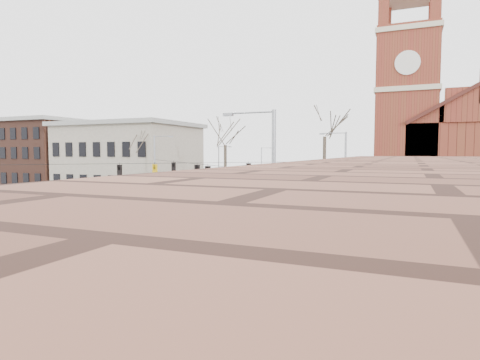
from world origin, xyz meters
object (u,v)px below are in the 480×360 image
at_px(signal_pole_se, 270,197).
at_px(church, 478,141).
at_px(signal_pole_ne, 343,174).
at_px(tree_nw_far, 147,148).
at_px(signal_pole_nw, 156,170).
at_px(cargo_van, 230,230).
at_px(tree_nw_near, 225,141).
at_px(streetlight_north_a, 220,169).
at_px(tree_ne, 325,131).
at_px(streetlight_north_b, 262,165).
at_px(parked_car_a, 385,223).

bearing_deg(signal_pole_se, church, 69.67).
relative_size(signal_pole_ne, tree_nw_far, 0.86).
distance_m(signal_pole_se, tree_nw_far, 35.96).
height_order(signal_pole_nw, signal_pole_se, same).
relative_size(signal_pole_ne, signal_pole_nw, 1.00).
height_order(signal_pole_se, cargo_van, signal_pole_se).
distance_m(signal_pole_nw, cargo_van, 21.65).
bearing_deg(tree_nw_near, streetlight_north_a, 118.40).
xyz_separation_m(tree_nw_far, tree_nw_near, (11.40, -0.11, 0.86)).
bearing_deg(signal_pole_se, streetlight_north_a, 119.09).
xyz_separation_m(signal_pole_ne, cargo_van, (-6.36, -13.76, -3.78)).
distance_m(signal_pole_ne, tree_ne, 5.34).
height_order(streetlight_north_a, tree_ne, tree_ne).
bearing_deg(streetlight_north_b, signal_pole_se, -69.73).
bearing_deg(tree_ne, signal_pole_nw, -174.61).
bearing_deg(signal_pole_nw, parked_car_a, -5.78).
height_order(signal_pole_ne, streetlight_north_b, signal_pole_ne).
bearing_deg(parked_car_a, tree_ne, 73.16).
xyz_separation_m(church, signal_pole_ne, (-13.44, -13.28, -3.48)).
bearing_deg(tree_nw_near, church, 22.16).
height_order(tree_nw_far, tree_ne, tree_ne).
bearing_deg(signal_pole_se, signal_pole_ne, 90.00).
xyz_separation_m(cargo_van, parked_car_a, (10.55, 11.04, -0.52)).
height_order(signal_pole_ne, cargo_van, signal_pole_ne).
height_order(signal_pole_ne, tree_ne, tree_ne).
bearing_deg(parked_car_a, signal_pole_ne, 75.64).
xyz_separation_m(signal_pole_ne, signal_pole_nw, (-22.64, 0.00, 0.00)).
xyz_separation_m(parked_car_a, tree_nw_near, (-18.35, 4.76, 7.83)).
bearing_deg(signal_pole_ne, church, 44.66).
bearing_deg(cargo_van, parked_car_a, 42.67).
relative_size(streetlight_north_b, cargo_van, 1.50).
height_order(signal_pole_nw, streetlight_north_a, signal_pole_nw).
height_order(church, streetlight_north_b, church).
bearing_deg(cargo_van, tree_nw_near, 112.64).
xyz_separation_m(tree_nw_near, tree_ne, (11.84, -0.13, 0.88)).
bearing_deg(streetlight_north_b, streetlight_north_a, -90.00).
distance_m(cargo_van, parked_car_a, 15.28).
bearing_deg(cargo_van, church, 50.16).
distance_m(signal_pole_nw, tree_nw_far, 4.51).
height_order(parked_car_a, tree_nw_far, tree_nw_far).
bearing_deg(signal_pole_se, signal_pole_nw, 134.55).
xyz_separation_m(signal_pole_se, parked_car_a, (4.19, 20.28, -4.30)).
relative_size(streetlight_north_a, tree_nw_far, 0.76).
bearing_deg(signal_pole_ne, tree_nw_near, 171.79).
distance_m(church, tree_nw_far, 40.57).
bearing_deg(signal_pole_nw, tree_nw_far, 143.52).
bearing_deg(signal_pole_nw, streetlight_north_a, 87.68).
bearing_deg(church, signal_pole_ne, -135.34).
bearing_deg(streetlight_north_b, tree_ne, -60.39).
bearing_deg(parked_car_a, cargo_van, 154.88).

